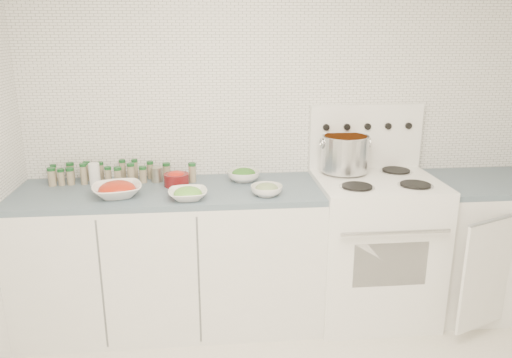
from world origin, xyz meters
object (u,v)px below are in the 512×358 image
at_px(bowl_snowpea, 188,194).
at_px(bowl_tomato, 117,190).
at_px(stock_pot, 345,152).
at_px(stove, 372,242).

bearing_deg(bowl_snowpea, bowl_tomato, 167.65).
relative_size(stock_pot, bowl_tomato, 0.96).
distance_m(stove, bowl_snowpea, 1.27).
bearing_deg(stove, stock_pot, 137.62).
xyz_separation_m(stock_pot, bowl_snowpea, (-1.01, -0.34, -0.14)).
distance_m(stock_pot, bowl_snowpea, 1.07).
relative_size(stove, stock_pot, 4.17).
xyz_separation_m(bowl_tomato, bowl_snowpea, (0.41, -0.09, -0.01)).
bearing_deg(stock_pot, bowl_tomato, -169.86).
distance_m(bowl_tomato, bowl_snowpea, 0.42).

